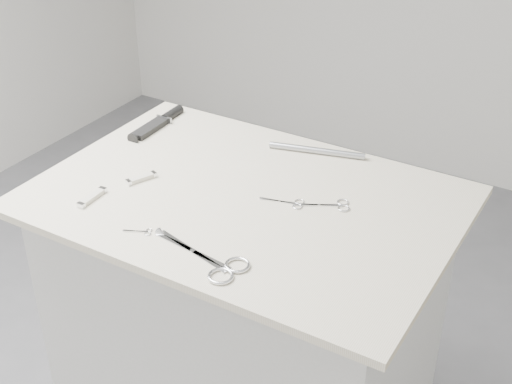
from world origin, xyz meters
The scene contains 10 objects.
plinth centered at (0.00, 0.00, 0.45)m, with size 0.90×0.60×0.90m, color silver.
display_board centered at (0.00, 0.00, 0.91)m, with size 1.00×0.70×0.02m, color beige.
large_shears centered at (0.09, -0.26, 0.92)m, with size 0.24×0.11×0.01m.
embroidery_scissors_a centered at (0.20, 0.07, 0.92)m, with size 0.12×0.09×0.00m.
embroidery_scissors_b centered at (0.11, 0.03, 0.92)m, with size 0.11×0.05×0.00m.
tiny_scissors centered at (-0.12, -0.25, 0.92)m, with size 0.06×0.04×0.00m.
sheathed_knife centered at (-0.41, 0.21, 0.93)m, with size 0.05×0.21×0.03m.
pocket_knife_a centered at (-0.26, -0.07, 0.92)m, with size 0.05×0.08×0.01m.
pocket_knife_b centered at (-0.30, -0.20, 0.93)m, with size 0.02×0.09×0.01m.
metal_rail centered at (0.05, 0.28, 0.93)m, with size 0.02×0.02×0.26m, color #999CA1.
Camera 1 is at (0.77, -1.24, 1.81)m, focal length 50.00 mm.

